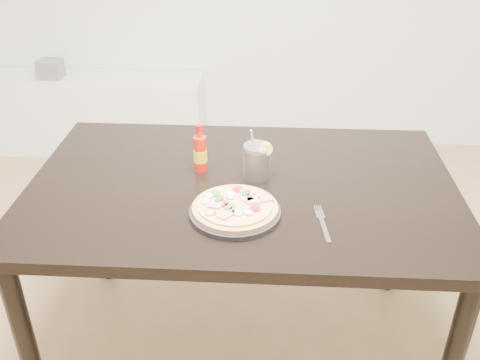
# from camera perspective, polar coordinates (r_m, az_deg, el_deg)

# --- Properties ---
(dining_table) EXTENTS (1.40, 0.90, 0.75)m
(dining_table) POSITION_cam_1_polar(r_m,az_deg,el_deg) (1.80, 0.22, -2.59)
(dining_table) COLOR black
(dining_table) RESTS_ON ground
(plate) EXTENTS (0.27, 0.27, 0.02)m
(plate) POSITION_cam_1_polar(r_m,az_deg,el_deg) (1.59, -0.53, -3.47)
(plate) COLOR black
(plate) RESTS_ON dining_table
(pizza) EXTENTS (0.25, 0.25, 0.03)m
(pizza) POSITION_cam_1_polar(r_m,az_deg,el_deg) (1.58, -0.55, -2.87)
(pizza) COLOR tan
(pizza) RESTS_ON plate
(hot_sauce_bottle) EXTENTS (0.05, 0.05, 0.17)m
(hot_sauce_bottle) POSITION_cam_1_polar(r_m,az_deg,el_deg) (1.80, -4.26, 2.92)
(hot_sauce_bottle) COLOR red
(hot_sauce_bottle) RESTS_ON dining_table
(cola_cup) EXTENTS (0.10, 0.09, 0.18)m
(cola_cup) POSITION_cam_1_polar(r_m,az_deg,el_deg) (1.76, 1.81, 1.93)
(cola_cup) COLOR black
(cola_cup) RESTS_ON dining_table
(fork) EXTENTS (0.04, 0.19, 0.00)m
(fork) POSITION_cam_1_polar(r_m,az_deg,el_deg) (1.58, 8.77, -4.48)
(fork) COLOR silver
(fork) RESTS_ON dining_table
(media_console) EXTENTS (1.40, 0.34, 0.50)m
(media_console) POSITION_cam_1_polar(r_m,az_deg,el_deg) (3.68, -15.01, 6.86)
(media_console) COLOR white
(media_console) RESTS_ON ground
(cd_stack) EXTENTS (0.14, 0.12, 0.11)m
(cd_stack) POSITION_cam_1_polar(r_m,az_deg,el_deg) (3.65, -19.55, 11.12)
(cd_stack) COLOR slate
(cd_stack) RESTS_ON media_console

